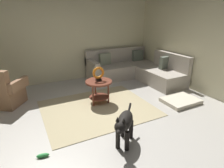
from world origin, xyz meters
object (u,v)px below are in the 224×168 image
object	(u,v)px
side_table	(99,86)
dog_toy_ball	(126,116)
armchair	(4,92)
dog	(124,124)
dog_toy_bone	(43,155)
dog_bed_mat	(181,101)
torus_sculpture	(98,74)
sectional_couch	(135,70)

from	to	relation	value
side_table	dog_toy_ball	xyz separation A→B (m)	(0.20, -0.88, -0.38)
armchair	dog	bearing A→B (deg)	-19.76
dog_toy_bone	armchair	bearing A→B (deg)	103.01
armchair	dog_bed_mat	size ratio (longest dim) A/B	1.25
dog_bed_mat	side_table	bearing A→B (deg)	153.15
side_table	dog_bed_mat	size ratio (longest dim) A/B	0.75
torus_sculpture	dog_toy_ball	size ratio (longest dim) A/B	4.25
dog_toy_ball	dog	bearing A→B (deg)	-124.04
torus_sculpture	dog_toy_bone	world-z (taller)	torus_sculpture
dog	dog_toy_ball	world-z (taller)	dog
sectional_couch	torus_sculpture	xyz separation A→B (m)	(-1.70, -1.08, 0.42)
dog	sectional_couch	bearing A→B (deg)	-82.76
torus_sculpture	dog_bed_mat	bearing A→B (deg)	-26.85
side_table	dog	xyz separation A→B (m)	(-0.25, -1.54, -0.04)
dog_bed_mat	dog_toy_bone	size ratio (longest dim) A/B	4.44
dog_toy_bone	dog	bearing A→B (deg)	-13.39
dog	dog_toy_bone	bearing A→B (deg)	30.50
dog_toy_ball	torus_sculpture	bearing A→B (deg)	102.72
dog_bed_mat	torus_sculpture	bearing A→B (deg)	153.15
dog_bed_mat	dog_toy_ball	xyz separation A→B (m)	(-1.49, -0.03, -0.01)
side_table	dog_bed_mat	bearing A→B (deg)	-26.85
torus_sculpture	dog_toy_ball	distance (m)	1.13
sectional_couch	dog_toy_ball	world-z (taller)	sectional_couch
armchair	dog_toy_ball	bearing A→B (deg)	-3.83
side_table	dog	distance (m)	1.56
sectional_couch	side_table	world-z (taller)	sectional_couch
torus_sculpture	dog_bed_mat	size ratio (longest dim) A/B	0.41
armchair	torus_sculpture	bearing A→B (deg)	11.88
sectional_couch	armchair	size ratio (longest dim) A/B	2.25
dog	dog_toy_ball	size ratio (longest dim) A/B	8.43
dog_bed_mat	dog_toy_ball	size ratio (longest dim) A/B	10.42
sectional_couch	torus_sculpture	bearing A→B (deg)	-147.68
sectional_couch	dog	size ratio (longest dim) A/B	3.48
dog	dog_toy_ball	bearing A→B (deg)	-80.15
dog_toy_ball	dog_toy_bone	distance (m)	1.68
side_table	dog_bed_mat	distance (m)	1.93
side_table	sectional_couch	bearing A→B (deg)	32.32
armchair	dog_bed_mat	xyz separation A→B (m)	(3.61, -1.67, -0.28)
dog_toy_ball	dog_toy_bone	world-z (taller)	dog_toy_ball
side_table	dog_toy_bone	bearing A→B (deg)	-138.66
sectional_couch	side_table	distance (m)	2.02
dog	dog_toy_bone	xyz separation A→B (m)	(-1.19, 0.28, -0.35)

